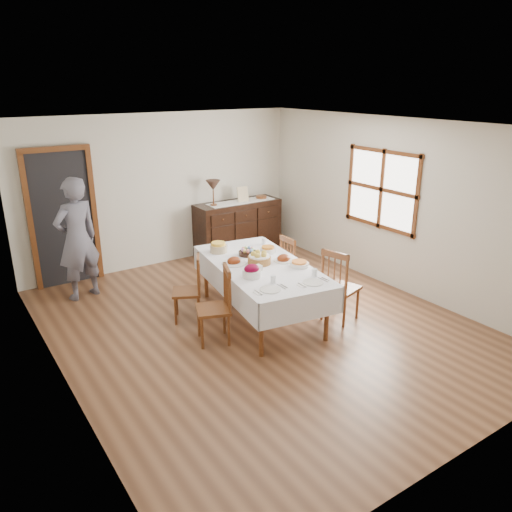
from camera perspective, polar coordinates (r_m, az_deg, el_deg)
ground at (r=6.74m, az=0.48°, el=-7.87°), size 6.00×6.00×0.00m
room_shell at (r=6.43m, az=-2.69°, el=6.37°), size 5.02×6.02×2.65m
dining_table at (r=6.70m, az=0.57°, el=-1.69°), size 1.47×2.39×0.77m
chair_left_near at (r=6.17m, az=-4.47°, el=-5.57°), size 0.52×0.52×0.97m
chair_left_far at (r=6.77m, az=-7.55°, el=-3.66°), size 0.51×0.51×0.90m
chair_right_near at (r=6.74m, az=9.46°, el=-3.30°), size 0.53×0.53×1.02m
chair_right_far at (r=7.51m, az=4.35°, el=-1.08°), size 0.40×0.40×0.93m
sideboard at (r=9.37m, az=-2.08°, el=3.31°), size 1.63×0.59×0.98m
person at (r=7.69m, az=-19.81°, el=2.26°), size 0.69×0.54×1.95m
bread_basket at (r=6.67m, az=0.37°, el=-0.30°), size 0.31×0.31×0.17m
egg_basket at (r=7.00m, az=-0.95°, el=0.43°), size 0.26×0.26×0.11m
ham_platter_a at (r=6.69m, az=-2.54°, el=-0.65°), size 0.33×0.33×0.11m
ham_platter_b at (r=6.78m, az=3.17°, el=-0.33°), size 0.27×0.27×0.11m
beet_bowl at (r=6.21m, az=-0.50°, el=-1.78°), size 0.23×0.23×0.17m
carrot_bowl at (r=7.12m, az=1.37°, el=0.75°), size 0.23×0.23×0.09m
pineapple_bowl at (r=7.14m, az=-4.31°, el=0.97°), size 0.24×0.24×0.15m
casserole_dish at (r=6.61m, az=4.96°, el=-0.91°), size 0.26×0.26×0.07m
butter_dish at (r=6.43m, az=0.02°, el=-1.39°), size 0.15×0.11×0.07m
setting_left at (r=5.92m, az=1.71°, el=-3.45°), size 0.44×0.31×0.10m
setting_right at (r=6.16m, az=6.54°, el=-2.64°), size 0.44×0.31×0.10m
glass_far_a at (r=7.23m, az=-3.39°, el=1.03°), size 0.06×0.06×0.09m
glass_far_b at (r=7.46m, az=0.92°, el=1.69°), size 0.07×0.07×0.10m
runner at (r=9.24m, az=-1.73°, el=6.24°), size 1.30×0.35×0.01m
table_lamp at (r=8.90m, az=-4.93°, el=7.97°), size 0.26×0.26×0.46m
picture_frame at (r=9.22m, az=-1.52°, el=7.06°), size 0.22×0.08×0.28m
deco_bowl at (r=9.49m, az=0.61°, el=6.75°), size 0.20×0.20×0.06m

